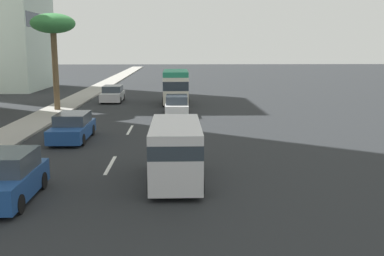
{
  "coord_description": "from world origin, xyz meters",
  "views": [
    {
      "loc": [
        -4.5,
        -3.02,
        5.29
      ],
      "look_at": [
        17.49,
        -3.77,
        1.28
      ],
      "focal_mm": 42.02,
      "sensor_mm": 36.0,
      "label": 1
    }
  ],
  "objects": [
    {
      "name": "sidewalk_right",
      "position": [
        31.5,
        6.94,
        0.07
      ],
      "size": [
        162.0,
        2.65,
        0.15
      ],
      "primitive_type": "cube",
      "color": "#9E9B93",
      "rests_on": "ground_plane"
    },
    {
      "name": "lane_stripe_mid",
      "position": [
        15.27,
        0.0,
        0.01
      ],
      "size": [
        3.2,
        0.16,
        0.01
      ],
      "primitive_type": "cube",
      "color": "silver",
      "rests_on": "ground_plane"
    },
    {
      "name": "car_fourth",
      "position": [
        38.99,
        3.17,
        0.74
      ],
      "size": [
        4.48,
        1.96,
        1.55
      ],
      "rotation": [
        0.0,
        0.0,
        3.14
      ],
      "color": "silver",
      "rests_on": "ground_plane"
    },
    {
      "name": "car_third",
      "position": [
        10.69,
        2.92,
        0.79
      ],
      "size": [
        4.12,
        1.95,
        1.68
      ],
      "rotation": [
        0.0,
        0.0,
        3.14
      ],
      "color": "#1E478C",
      "rests_on": "ground_plane"
    },
    {
      "name": "ground_plane",
      "position": [
        31.5,
        0.0,
        0.0
      ],
      "size": [
        198.0,
        198.0,
        0.0
      ],
      "primitive_type": "plane",
      "color": "#26282B"
    },
    {
      "name": "minibus_lead",
      "position": [
        37.18,
        -2.94,
        1.69
      ],
      "size": [
        6.21,
        2.37,
        3.09
      ],
      "color": "silver",
      "rests_on": "ground_plane"
    },
    {
      "name": "palm_tree",
      "position": [
        32.62,
        6.84,
        6.84
      ],
      "size": [
        3.53,
        3.53,
        7.74
      ],
      "color": "brown",
      "rests_on": "sidewalk_right"
    },
    {
      "name": "car_second",
      "position": [
        20.93,
        2.95,
        0.73
      ],
      "size": [
        4.67,
        1.92,
        1.53
      ],
      "rotation": [
        0.0,
        0.0,
        3.14
      ],
      "color": "#1E478C",
      "rests_on": "ground_plane"
    },
    {
      "name": "van_fifth",
      "position": [
        12.61,
        -2.97,
        1.34
      ],
      "size": [
        5.02,
        2.05,
        2.35
      ],
      "color": "silver",
      "rests_on": "ground_plane"
    },
    {
      "name": "lane_stripe_far",
      "position": [
        23.96,
        0.0,
        0.01
      ],
      "size": [
        3.2,
        0.16,
        0.01
      ],
      "primitive_type": "cube",
      "color": "silver",
      "rests_on": "ground_plane"
    },
    {
      "name": "car_sixth",
      "position": [
        30.34,
        -3.02,
        0.73
      ],
      "size": [
        4.5,
        1.84,
        1.54
      ],
      "color": "white",
      "rests_on": "ground_plane"
    }
  ]
}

